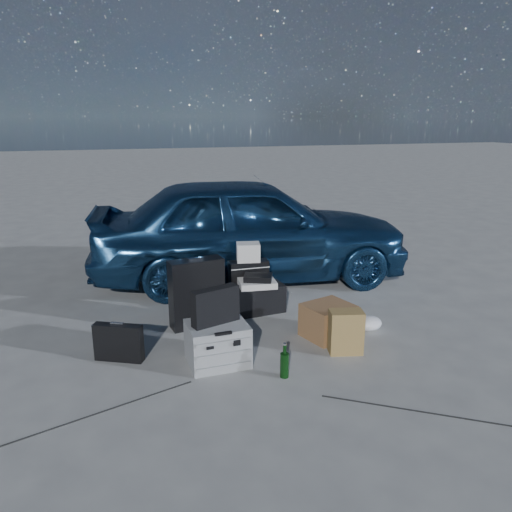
{
  "coord_description": "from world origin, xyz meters",
  "views": [
    {
      "loc": [
        -1.26,
        -3.77,
        2.04
      ],
      "look_at": [
        0.23,
        0.85,
        0.68
      ],
      "focal_mm": 35.0,
      "sensor_mm": 36.0,
      "label": 1
    }
  ],
  "objects": [
    {
      "name": "ground",
      "position": [
        0.0,
        0.0,
        0.0
      ],
      "size": [
        60.0,
        60.0,
        0.0
      ],
      "primitive_type": "plane",
      "color": "#A1A19C",
      "rests_on": "ground"
    },
    {
      "name": "car",
      "position": [
        0.57,
        2.15,
        0.67
      ],
      "size": [
        4.11,
        2.08,
        1.34
      ],
      "primitive_type": "imported",
      "rotation": [
        0.0,
        0.0,
        1.44
      ],
      "color": "#224F81",
      "rests_on": "ground"
    },
    {
      "name": "pelican_case",
      "position": [
        -0.38,
        0.02,
        0.18
      ],
      "size": [
        0.5,
        0.42,
        0.36
      ],
      "primitive_type": "cube",
      "rotation": [
        0.0,
        0.0,
        0.02
      ],
      "color": "gray",
      "rests_on": "ground"
    },
    {
      "name": "laptop_bag",
      "position": [
        -0.39,
        0.04,
        0.52
      ],
      "size": [
        0.43,
        0.22,
        0.31
      ],
      "primitive_type": "cube",
      "rotation": [
        0.0,
        0.0,
        0.3
      ],
      "color": "black",
      "rests_on": "pelican_case"
    },
    {
      "name": "briefcase",
      "position": [
        -1.18,
        0.33,
        0.16
      ],
      "size": [
        0.42,
        0.28,
        0.33
      ],
      "primitive_type": "cube",
      "rotation": [
        0.0,
        0.0,
        -0.48
      ],
      "color": "black",
      "rests_on": "ground"
    },
    {
      "name": "suitcase_left",
      "position": [
        -0.38,
        0.85,
        0.35
      ],
      "size": [
        0.55,
        0.26,
        0.69
      ],
      "primitive_type": "cube",
      "rotation": [
        0.0,
        0.0,
        0.14
      ],
      "color": "black",
      "rests_on": "ground"
    },
    {
      "name": "suitcase_right",
      "position": [
        0.27,
        1.22,
        0.26
      ],
      "size": [
        0.44,
        0.17,
        0.52
      ],
      "primitive_type": "cube",
      "rotation": [
        0.0,
        0.0,
        -0.02
      ],
      "color": "black",
      "rests_on": "ground"
    },
    {
      "name": "white_carton",
      "position": [
        0.27,
        1.23,
        0.62
      ],
      "size": [
        0.28,
        0.25,
        0.2
      ],
      "primitive_type": "cube",
      "rotation": [
        0.0,
        0.0,
        -0.22
      ],
      "color": "silver",
      "rests_on": "suitcase_right"
    },
    {
      "name": "duffel_bag",
      "position": [
        0.28,
        1.0,
        0.15
      ],
      "size": [
        0.62,
        0.31,
        0.3
      ],
      "primitive_type": "cube",
      "rotation": [
        0.0,
        0.0,
        0.1
      ],
      "color": "black",
      "rests_on": "ground"
    },
    {
      "name": "flat_box_white",
      "position": [
        0.29,
        0.99,
        0.33
      ],
      "size": [
        0.41,
        0.33,
        0.07
      ],
      "primitive_type": "cube",
      "rotation": [
        0.0,
        0.0,
        -0.11
      ],
      "color": "silver",
      "rests_on": "duffel_bag"
    },
    {
      "name": "flat_box_black",
      "position": [
        0.3,
        0.98,
        0.4
      ],
      "size": [
        0.35,
        0.3,
        0.06
      ],
      "primitive_type": "cube",
      "rotation": [
        0.0,
        0.0,
        -0.4
      ],
      "color": "black",
      "rests_on": "flat_box_white"
    },
    {
      "name": "kraft_bag",
      "position": [
        0.75,
        -0.14,
        0.2
      ],
      "size": [
        0.33,
        0.24,
        0.39
      ],
      "primitive_type": "cube",
      "rotation": [
        0.0,
        0.0,
        -0.25
      ],
      "color": "#A48447",
      "rests_on": "ground"
    },
    {
      "name": "cardboard_box",
      "position": [
        0.75,
        0.22,
        0.16
      ],
      "size": [
        0.52,
        0.48,
        0.32
      ],
      "primitive_type": "cube",
      "rotation": [
        0.0,
        0.0,
        0.28
      ],
      "color": "brown",
      "rests_on": "ground"
    },
    {
      "name": "plastic_bag",
      "position": [
        1.21,
        0.23,
        0.07
      ],
      "size": [
        0.27,
        0.23,
        0.14
      ],
      "primitive_type": "ellipsoid",
      "rotation": [
        0.0,
        0.0,
        0.06
      ],
      "color": "white",
      "rests_on": "ground"
    },
    {
      "name": "green_bottle",
      "position": [
        0.08,
        -0.38,
        0.14
      ],
      "size": [
        0.08,
        0.08,
        0.28
      ],
      "primitive_type": "cylinder",
      "rotation": [
        0.0,
        0.0,
        -0.07
      ],
      "color": "black",
      "rests_on": "ground"
    }
  ]
}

